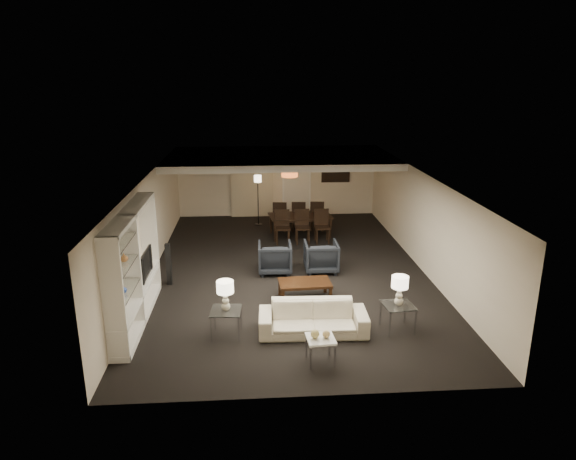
# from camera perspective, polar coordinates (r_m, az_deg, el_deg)

# --- Properties ---
(floor) EXTENTS (11.00, 11.00, 0.00)m
(floor) POSITION_cam_1_polar(r_m,az_deg,el_deg) (13.47, 0.00, -4.48)
(floor) COLOR black
(floor) RESTS_ON ground
(ceiling) EXTENTS (7.00, 11.00, 0.02)m
(ceiling) POSITION_cam_1_polar(r_m,az_deg,el_deg) (12.77, 0.00, 6.02)
(ceiling) COLOR silver
(ceiling) RESTS_ON ground
(wall_back) EXTENTS (7.00, 0.02, 2.50)m
(wall_back) POSITION_cam_1_polar(r_m,az_deg,el_deg) (18.39, -1.22, 5.44)
(wall_back) COLOR beige
(wall_back) RESTS_ON ground
(wall_front) EXTENTS (7.00, 0.02, 2.50)m
(wall_front) POSITION_cam_1_polar(r_m,az_deg,el_deg) (7.96, 2.87, -10.56)
(wall_front) COLOR beige
(wall_front) RESTS_ON ground
(wall_left) EXTENTS (0.02, 11.00, 2.50)m
(wall_left) POSITION_cam_1_polar(r_m,az_deg,el_deg) (13.29, -15.23, 0.31)
(wall_left) COLOR beige
(wall_left) RESTS_ON ground
(wall_right) EXTENTS (0.02, 11.00, 2.50)m
(wall_right) POSITION_cam_1_polar(r_m,az_deg,el_deg) (13.75, 14.71, 0.90)
(wall_right) COLOR beige
(wall_right) RESTS_ON ground
(ceiling_soffit) EXTENTS (7.00, 4.00, 0.20)m
(ceiling_soffit) POSITION_cam_1_polar(r_m,az_deg,el_deg) (16.22, -0.89, 8.02)
(ceiling_soffit) COLOR silver
(ceiling_soffit) RESTS_ON ceiling
(curtains) EXTENTS (1.50, 0.12, 2.40)m
(curtains) POSITION_cam_1_polar(r_m,az_deg,el_deg) (18.30, -4.04, 5.19)
(curtains) COLOR beige
(curtains) RESTS_ON wall_back
(door) EXTENTS (0.90, 0.05, 2.10)m
(door) POSITION_cam_1_polar(r_m,az_deg,el_deg) (18.45, 0.96, 4.85)
(door) COLOR silver
(door) RESTS_ON wall_back
(painting) EXTENTS (0.95, 0.04, 0.65)m
(painting) POSITION_cam_1_polar(r_m,az_deg,el_deg) (18.52, 5.32, 6.40)
(painting) COLOR #142D38
(painting) RESTS_ON wall_back
(media_unit) EXTENTS (0.38, 3.40, 2.35)m
(media_unit) POSITION_cam_1_polar(r_m,az_deg,el_deg) (10.86, -16.72, -3.98)
(media_unit) COLOR white
(media_unit) RESTS_ON wall_left
(pendant_light) EXTENTS (0.52, 0.52, 0.24)m
(pendant_light) POSITION_cam_1_polar(r_m,az_deg,el_deg) (16.32, 0.18, 6.37)
(pendant_light) COLOR #D8591E
(pendant_light) RESTS_ON ceiling_soffit
(sofa) EXTENTS (2.16, 0.91, 0.62)m
(sofa) POSITION_cam_1_polar(r_m,az_deg,el_deg) (10.26, 2.80, -9.77)
(sofa) COLOR beige
(sofa) RESTS_ON floor
(coffee_table) EXTENTS (1.21, 0.75, 0.42)m
(coffee_table) POSITION_cam_1_polar(r_m,az_deg,el_deg) (11.75, 1.87, -6.71)
(coffee_table) COLOR black
(coffee_table) RESTS_ON floor
(armchair_left) EXTENTS (0.86, 0.88, 0.79)m
(armchair_left) POSITION_cam_1_polar(r_m,az_deg,el_deg) (13.21, -1.47, -3.09)
(armchair_left) COLOR black
(armchair_left) RESTS_ON floor
(armchair_right) EXTENTS (0.85, 0.88, 0.79)m
(armchair_right) POSITION_cam_1_polar(r_m,az_deg,el_deg) (13.31, 3.70, -2.96)
(armchair_right) COLOR black
(armchair_right) RESTS_ON floor
(side_table_left) EXTENTS (0.62, 0.62, 0.55)m
(side_table_left) POSITION_cam_1_polar(r_m,az_deg,el_deg) (10.23, -6.85, -10.21)
(side_table_left) COLOR white
(side_table_left) RESTS_ON floor
(side_table_right) EXTENTS (0.64, 0.64, 0.55)m
(side_table_right) POSITION_cam_1_polar(r_m,az_deg,el_deg) (10.61, 12.08, -9.46)
(side_table_right) COLOR white
(side_table_right) RESTS_ON floor
(table_lamp_left) EXTENTS (0.35, 0.35, 0.60)m
(table_lamp_left) POSITION_cam_1_polar(r_m,az_deg,el_deg) (9.98, -6.97, -7.27)
(table_lamp_left) COLOR beige
(table_lamp_left) RESTS_ON side_table_left
(table_lamp_right) EXTENTS (0.35, 0.35, 0.60)m
(table_lamp_right) POSITION_cam_1_polar(r_m,az_deg,el_deg) (10.37, 12.28, -6.61)
(table_lamp_right) COLOR beige
(table_lamp_right) RESTS_ON side_table_right
(marble_table) EXTENTS (0.52, 0.52, 0.49)m
(marble_table) POSITION_cam_1_polar(r_m,az_deg,el_deg) (9.34, 3.61, -13.16)
(marble_table) COLOR silver
(marble_table) RESTS_ON floor
(gold_gourd_a) EXTENTS (0.16, 0.16, 0.16)m
(gold_gourd_a) POSITION_cam_1_polar(r_m,az_deg,el_deg) (9.17, 3.01, -11.46)
(gold_gourd_a) COLOR tan
(gold_gourd_a) RESTS_ON marble_table
(gold_gourd_b) EXTENTS (0.14, 0.14, 0.14)m
(gold_gourd_b) POSITION_cam_1_polar(r_m,az_deg,el_deg) (9.20, 4.27, -11.45)
(gold_gourd_b) COLOR tan
(gold_gourd_b) RESTS_ON marble_table
(television) EXTENTS (0.99, 0.13, 0.57)m
(television) POSITION_cam_1_polar(r_m,az_deg,el_deg) (11.41, -15.94, -3.66)
(television) COLOR black
(television) RESTS_ON media_unit
(vase_blue) EXTENTS (0.16, 0.16, 0.17)m
(vase_blue) POSITION_cam_1_polar(r_m,az_deg,el_deg) (9.94, -17.93, -6.25)
(vase_blue) COLOR #24429F
(vase_blue) RESTS_ON media_unit
(vase_amber) EXTENTS (0.15, 0.15, 0.16)m
(vase_amber) POSITION_cam_1_polar(r_m,az_deg,el_deg) (10.06, -17.77, -2.93)
(vase_amber) COLOR #B1703B
(vase_amber) RESTS_ON media_unit
(floor_speaker) EXTENTS (0.12, 0.12, 1.04)m
(floor_speaker) POSITION_cam_1_polar(r_m,az_deg,el_deg) (12.74, -13.12, -3.72)
(floor_speaker) COLOR black
(floor_speaker) RESTS_ON floor
(dining_table) EXTENTS (2.03, 1.27, 0.68)m
(dining_table) POSITION_cam_1_polar(r_m,az_deg,el_deg) (16.13, 1.39, 0.45)
(dining_table) COLOR black
(dining_table) RESTS_ON floor
(chair_nl) EXTENTS (0.47, 0.47, 1.00)m
(chair_nl) POSITION_cam_1_polar(r_m,az_deg,el_deg) (15.42, -0.60, 0.30)
(chair_nl) COLOR black
(chair_nl) RESTS_ON floor
(chair_nm) EXTENTS (0.47, 0.47, 1.00)m
(chair_nm) POSITION_cam_1_polar(r_m,az_deg,el_deg) (15.47, 1.62, 0.35)
(chair_nm) COLOR black
(chair_nm) RESTS_ON floor
(chair_nr) EXTENTS (0.47, 0.47, 1.00)m
(chair_nr) POSITION_cam_1_polar(r_m,az_deg,el_deg) (15.54, 3.82, 0.39)
(chair_nr) COLOR black
(chair_nr) RESTS_ON floor
(chair_fl) EXTENTS (0.52, 0.52, 1.00)m
(chair_fl) POSITION_cam_1_polar(r_m,az_deg,el_deg) (16.67, -0.87, 1.58)
(chair_fl) COLOR black
(chair_fl) RESTS_ON floor
(chair_fm) EXTENTS (0.51, 0.51, 1.00)m
(chair_fm) POSITION_cam_1_polar(r_m,az_deg,el_deg) (16.71, 1.18, 1.62)
(chair_fm) COLOR black
(chair_fm) RESTS_ON floor
(chair_fr) EXTENTS (0.51, 0.51, 1.00)m
(chair_fr) POSITION_cam_1_polar(r_m,az_deg,el_deg) (16.77, 3.22, 1.66)
(chair_fr) COLOR black
(chair_fr) RESTS_ON floor
(floor_lamp) EXTENTS (0.32, 0.32, 1.70)m
(floor_lamp) POSITION_cam_1_polar(r_m,az_deg,el_deg) (17.29, -3.35, 3.32)
(floor_lamp) COLOR black
(floor_lamp) RESTS_ON floor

